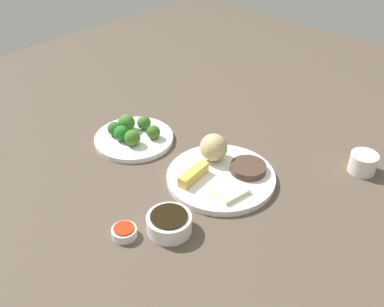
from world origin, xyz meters
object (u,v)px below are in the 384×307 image
object	(u,v)px
soy_sauce_bowl	(169,224)
sauce_ramekin_sweet_and_sour	(126,234)
broccoli_plate	(134,139)
main_plate	(221,177)
teacup	(363,163)

from	to	relation	value
soy_sauce_bowl	sauce_ramekin_sweet_and_sour	world-z (taller)	soy_sauce_bowl
broccoli_plate	soy_sauce_bowl	world-z (taller)	soy_sauce_bowl
main_plate	teacup	distance (m)	0.37
main_plate	soy_sauce_bowl	distance (m)	0.22
soy_sauce_bowl	teacup	xyz separation A→B (m)	(-0.20, -0.49, 0.01)
main_plate	sauce_ramekin_sweet_and_sour	distance (m)	0.29
main_plate	broccoli_plate	distance (m)	0.30
main_plate	teacup	size ratio (longest dim) A/B	3.92
main_plate	soy_sauce_bowl	size ratio (longest dim) A/B	2.74
main_plate	broccoli_plate	xyz separation A→B (m)	(0.29, 0.03, -0.00)
broccoli_plate	teacup	bearing A→B (deg)	-149.46
soy_sauce_bowl	broccoli_plate	bearing A→B (deg)	-28.48
broccoli_plate	sauce_ramekin_sweet_and_sour	xyz separation A→B (m)	(-0.27, 0.26, 0.00)
broccoli_plate	teacup	size ratio (longest dim) A/B	3.18
broccoli_plate	sauce_ramekin_sweet_and_sour	size ratio (longest dim) A/B	4.06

